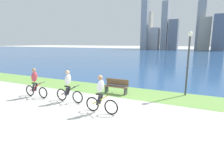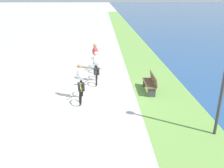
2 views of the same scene
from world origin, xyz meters
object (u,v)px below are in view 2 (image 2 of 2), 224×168
cyclist_lead (81,82)px  bench_near_path (150,83)px  cyclist_distant_rear (95,57)px  cyclist_trailing (96,67)px

cyclist_lead → bench_near_path: bearing=103.9°
cyclist_distant_rear → bench_near_path: size_ratio=1.13×
cyclist_trailing → bench_near_path: 3.10m
cyclist_distant_rear → cyclist_lead: bearing=-6.3°
cyclist_lead → cyclist_trailing: size_ratio=1.00×
bench_near_path → cyclist_distant_rear: bearing=-143.8°
cyclist_lead → cyclist_trailing: bearing=164.7°
bench_near_path → cyclist_trailing: bearing=-119.6°
cyclist_trailing → cyclist_distant_rear: size_ratio=1.02×
cyclist_distant_rear → bench_near_path: bearing=36.2°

